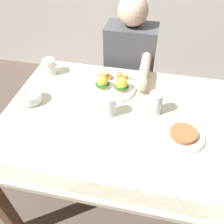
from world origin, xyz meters
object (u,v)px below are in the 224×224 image
Objects in this scene: coffee_mug at (50,66)px; side_plate at (183,135)px; water_glass_far at (155,104)px; dining_table at (118,132)px; diner_person at (130,68)px; eggs_benedict_plate at (113,85)px; fork at (182,185)px; fruit_bowl at (31,97)px; water_glass_near at (109,107)px.

coffee_mug is 0.89m from side_plate.
coffee_mug is 0.92× the size of water_glass_far.
diner_person is at bearing 92.71° from dining_table.
coffee_mug is 0.56× the size of side_plate.
side_plate is 0.18× the size of diner_person.
eggs_benedict_plate is 0.67m from fork.
dining_table is at bearing -32.25° from coffee_mug.
water_glass_far reaches higher than side_plate.
water_glass_far is (0.66, 0.05, 0.02)m from fruit_bowl.
dining_table is 10.00× the size of fruit_bowl.
water_glass_near is (-0.36, 0.34, 0.05)m from fork.
water_glass_far reaches higher than fruit_bowl.
coffee_mug is at bearing 169.64° from eggs_benedict_plate.
dining_table is 10.90× the size of water_glass_near.
dining_table is 6.00× the size of side_plate.
water_glass_near is at bearing -32.76° from coffee_mug.
side_plate is (0.14, -0.14, -0.04)m from water_glass_far.
diner_person is (0.05, 0.37, -0.12)m from eggs_benedict_plate.
diner_person is (-0.35, 0.66, -0.10)m from side_plate.
side_plate is (0.32, -0.06, 0.12)m from dining_table.
eggs_benedict_plate is at bearing 108.16° from dining_table.
dining_table is at bearing 169.92° from side_plate.
water_glass_near is (0.44, -0.01, 0.02)m from fruit_bowl.
fruit_bowl is 0.78× the size of fork.
coffee_mug is (-0.49, 0.31, 0.16)m from dining_table.
eggs_benedict_plate is 0.39m from diner_person.
water_glass_near reaches higher than eggs_benedict_plate.
water_glass_far reaches higher than coffee_mug.
dining_table is at bearing -3.94° from fruit_bowl.
coffee_mug is (-0.00, 0.27, 0.02)m from fruit_bowl.
diner_person is (0.46, 0.29, -0.14)m from coffee_mug.
water_glass_far is at bearing 15.31° from water_glass_near.
water_glass_near is 0.10× the size of diner_person.
dining_table is 9.87× the size of water_glass_far.
fruit_bowl is at bearing 179.04° from water_glass_near.
diner_person is at bearing 32.48° from coffee_mug.
coffee_mug is (-0.41, 0.08, 0.02)m from eggs_benedict_plate.
diner_person is at bearing 51.07° from fruit_bowl.
coffee_mug reaches higher than eggs_benedict_plate.
diner_person is (-0.34, 0.91, -0.09)m from fork.
water_glass_near reaches higher than dining_table.
eggs_benedict_plate is 0.49m from side_plate.
eggs_benedict_plate is at bearing -97.42° from diner_person.
fruit_bowl reaches higher than fork.
water_glass_far is (0.17, 0.09, 0.16)m from dining_table.
diner_person is at bearing 111.63° from water_glass_far.
fruit_bowl is 0.11× the size of diner_person.
fruit_bowl is 0.60× the size of side_plate.
eggs_benedict_plate reaches higher than side_plate.
dining_table is 0.25m from water_glass_far.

